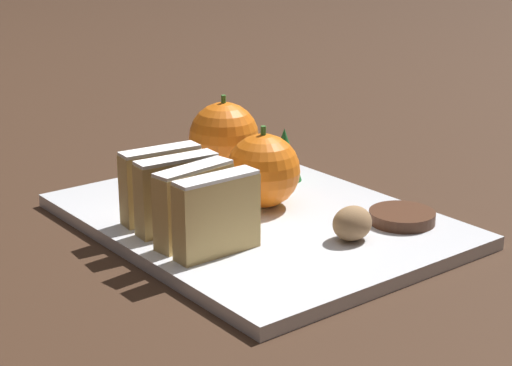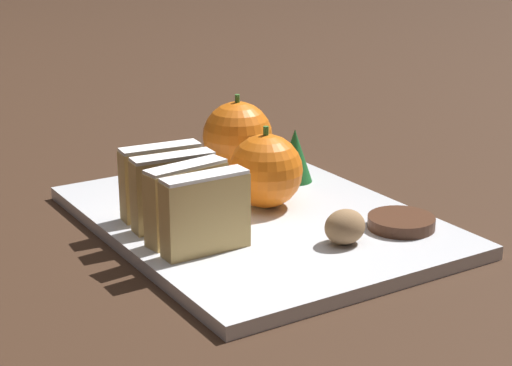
% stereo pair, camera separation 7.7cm
% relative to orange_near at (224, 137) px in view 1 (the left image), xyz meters
% --- Properties ---
extents(ground_plane, '(6.00, 6.00, 0.00)m').
position_rel_orange_near_xyz_m(ground_plane, '(-0.06, -0.13, -0.05)').
color(ground_plane, '#382316').
extents(serving_platter, '(0.27, 0.35, 0.01)m').
position_rel_orange_near_xyz_m(serving_platter, '(-0.06, -0.13, -0.04)').
color(serving_platter, silver).
rests_on(serving_platter, ground_plane).
extents(stollen_slice_front, '(0.07, 0.02, 0.07)m').
position_rel_orange_near_xyz_m(stollen_slice_front, '(-0.14, -0.18, -0.00)').
color(stollen_slice_front, tan).
rests_on(stollen_slice_front, serving_platter).
extents(stollen_slice_second, '(0.08, 0.03, 0.07)m').
position_rel_orange_near_xyz_m(stollen_slice_second, '(-0.14, -0.15, -0.00)').
color(stollen_slice_second, tan).
rests_on(stollen_slice_second, serving_platter).
extents(stollen_slice_third, '(0.07, 0.03, 0.07)m').
position_rel_orange_near_xyz_m(stollen_slice_third, '(-0.13, -0.12, -0.00)').
color(stollen_slice_third, tan).
rests_on(stollen_slice_third, serving_platter).
extents(stollen_slice_fourth, '(0.08, 0.03, 0.07)m').
position_rel_orange_near_xyz_m(stollen_slice_fourth, '(-0.13, -0.08, -0.00)').
color(stollen_slice_fourth, tan).
rests_on(stollen_slice_fourth, serving_platter).
extents(orange_near, '(0.07, 0.07, 0.08)m').
position_rel_orange_near_xyz_m(orange_near, '(0.00, 0.00, 0.00)').
color(orange_near, orange).
rests_on(orange_near, serving_platter).
extents(orange_far, '(0.07, 0.07, 0.08)m').
position_rel_orange_near_xyz_m(orange_far, '(-0.04, -0.11, -0.00)').
color(orange_far, orange).
rests_on(orange_far, serving_platter).
extents(walnut, '(0.04, 0.03, 0.03)m').
position_rel_orange_near_xyz_m(walnut, '(-0.03, -0.22, -0.02)').
color(walnut, '#8E6B47').
rests_on(walnut, serving_platter).
extents(chocolate_cookie, '(0.06, 0.06, 0.01)m').
position_rel_orange_near_xyz_m(chocolate_cookie, '(0.03, -0.22, -0.03)').
color(chocolate_cookie, '#472819').
rests_on(chocolate_cookie, serving_platter).
extents(evergreen_sprig, '(0.04, 0.04, 0.05)m').
position_rel_orange_near_xyz_m(evergreen_sprig, '(0.03, -0.06, -0.01)').
color(evergreen_sprig, '#195623').
rests_on(evergreen_sprig, serving_platter).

